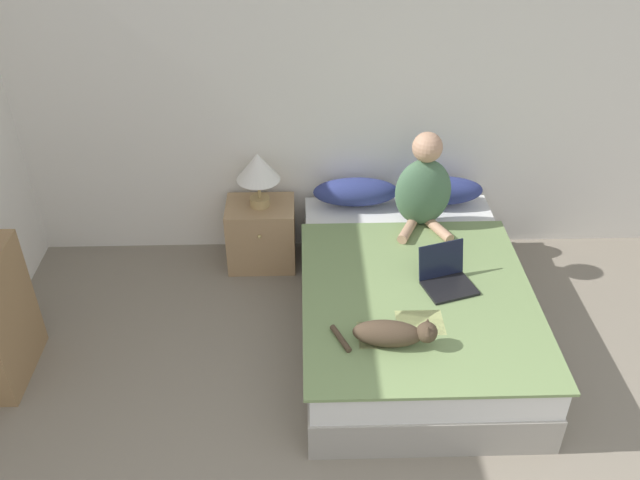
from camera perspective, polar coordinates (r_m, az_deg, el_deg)
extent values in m
cube|color=white|center=(4.95, 4.22, 12.23)|extent=(6.11, 0.05, 2.55)
cube|color=#9E998E|center=(4.64, 7.58, -6.41)|extent=(1.41, 2.08, 0.26)
cube|color=silver|center=(4.49, 7.81, -4.17)|extent=(1.38, 2.05, 0.20)
cube|color=#758E56|center=(4.26, 8.32, -4.76)|extent=(1.45, 1.67, 0.02)
cube|color=#B2BC70|center=(3.96, 4.90, -8.00)|extent=(0.23, 0.23, 0.01)
cube|color=#B2BC70|center=(4.06, 8.43, -6.94)|extent=(0.28, 0.22, 0.01)
ellipsoid|color=navy|center=(5.05, 3.03, 4.07)|extent=(0.64, 0.24, 0.21)
ellipsoid|color=navy|center=(5.14, 10.10, 4.11)|extent=(0.64, 0.24, 0.21)
ellipsoid|color=#476B4C|center=(4.79, 8.66, 3.99)|extent=(0.39, 0.22, 0.51)
sphere|color=tan|center=(4.63, 9.04, 7.72)|extent=(0.21, 0.21, 0.21)
cylinder|color=tan|center=(4.78, 7.41, 0.86)|extent=(0.18, 0.28, 0.07)
cylinder|color=tan|center=(4.82, 9.95, 0.89)|extent=(0.18, 0.28, 0.07)
ellipsoid|color=#473828|center=(3.85, 5.70, -7.84)|extent=(0.41, 0.20, 0.15)
sphere|color=#473828|center=(3.85, 8.99, -7.69)|extent=(0.12, 0.12, 0.12)
cone|color=#473828|center=(3.84, 9.04, -6.86)|extent=(0.05, 0.05, 0.05)
cone|color=#473828|center=(3.79, 9.07, -7.52)|extent=(0.05, 0.05, 0.05)
cylinder|color=#473828|center=(3.89, 1.75, -8.29)|extent=(0.12, 0.21, 0.03)
cube|color=black|center=(4.33, 10.85, -3.99)|extent=(0.36, 0.31, 0.02)
cube|color=black|center=(4.35, 10.16, -1.65)|extent=(0.31, 0.15, 0.23)
cube|color=tan|center=(5.18, -4.96, 0.50)|extent=(0.51, 0.38, 0.52)
sphere|color=tan|center=(4.95, -5.12, 0.28)|extent=(0.03, 0.03, 0.03)
cylinder|color=tan|center=(5.02, -5.09, 3.27)|extent=(0.14, 0.14, 0.07)
cylinder|color=tan|center=(4.97, -5.16, 4.37)|extent=(0.02, 0.02, 0.15)
cone|color=white|center=(4.88, -5.26, 6.17)|extent=(0.32, 0.32, 0.20)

